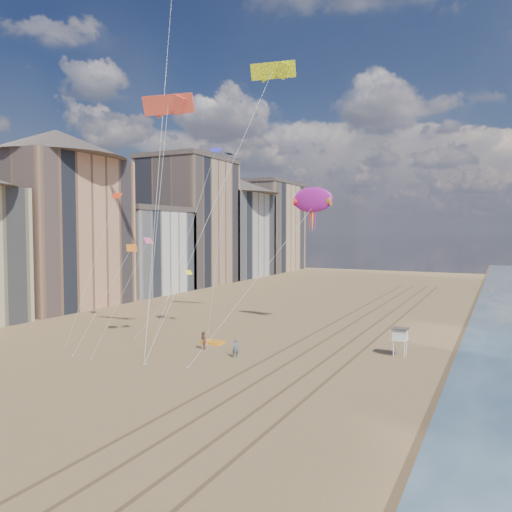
# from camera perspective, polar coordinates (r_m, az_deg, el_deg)

# --- Properties ---
(ground) EXTENTS (260.00, 260.00, 0.00)m
(ground) POSITION_cam_1_polar(r_m,az_deg,el_deg) (32.86, -11.91, -19.26)
(ground) COLOR brown
(ground) RESTS_ON ground
(wet_sand) EXTENTS (260.00, 260.00, 0.00)m
(wet_sand) POSITION_cam_1_polar(r_m,az_deg,el_deg) (64.96, 26.27, -8.33)
(wet_sand) COLOR #42301E
(wet_sand) RESTS_ON ground
(tracks) EXTENTS (7.68, 120.00, 0.01)m
(tracks) POSITION_cam_1_polar(r_m,az_deg,el_deg) (57.58, 9.39, -9.48)
(tracks) COLOR brown
(tracks) RESTS_ON ground
(buildings) EXTENTS (34.72, 131.35, 29.00)m
(buildings) POSITION_cam_1_polar(r_m,az_deg,el_deg) (110.34, -9.45, 3.55)
(buildings) COLOR #C6B284
(buildings) RESTS_ON ground
(lifeguard_stand) EXTENTS (1.56, 1.56, 2.82)m
(lifeguard_stand) POSITION_cam_1_polar(r_m,az_deg,el_deg) (51.34, 16.14, -8.62)
(lifeguard_stand) COLOR silver
(lifeguard_stand) RESTS_ON ground
(grounded_kite) EXTENTS (2.42, 1.59, 0.27)m
(grounded_kite) POSITION_cam_1_polar(r_m,az_deg,el_deg) (55.54, -5.01, -9.79)
(grounded_kite) COLOR orange
(grounded_kite) RESTS_ON ground
(show_kite) EXTENTS (4.83, 11.28, 26.51)m
(show_kite) POSITION_cam_1_polar(r_m,az_deg,el_deg) (62.09, 6.49, 6.37)
(show_kite) COLOR #9E1886
(show_kite) RESTS_ON ground
(kite_flyer_a) EXTENTS (0.78, 0.70, 1.79)m
(kite_flyer_a) POSITION_cam_1_polar(r_m,az_deg,el_deg) (49.32, -2.35, -10.51)
(kite_flyer_a) COLOR slate
(kite_flyer_a) RESTS_ON ground
(kite_flyer_b) EXTENTS (1.18, 1.17, 1.93)m
(kite_flyer_b) POSITION_cam_1_polar(r_m,az_deg,el_deg) (52.69, -6.07, -9.57)
(kite_flyer_b) COLOR #8B5746
(kite_flyer_b) RESTS_ON ground
(parafoils) EXTENTS (17.03, 15.65, 20.64)m
(parafoils) POSITION_cam_1_polar(r_m,az_deg,el_deg) (62.28, -6.23, 24.10)
(parafoils) COLOR black
(parafoils) RESTS_ON ground
(small_kites) EXTENTS (16.84, 17.93, 16.25)m
(small_kites) POSITION_cam_1_polar(r_m,az_deg,el_deg) (59.82, -9.69, 6.22)
(small_kites) COLOR red
(small_kites) RESTS_ON ground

